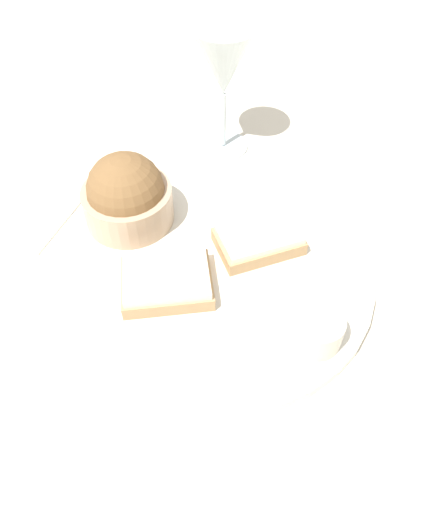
{
  "coord_description": "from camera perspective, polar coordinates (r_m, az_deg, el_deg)",
  "views": [
    {
      "loc": [
        -0.05,
        -0.37,
        0.46
      ],
      "look_at": [
        0.0,
        0.0,
        0.03
      ],
      "focal_mm": 35.0,
      "sensor_mm": 36.0,
      "label": 1
    }
  ],
  "objects": [
    {
      "name": "ground_plane",
      "position": [
        0.59,
        0.0,
        -2.16
      ],
      "size": [
        4.0,
        4.0,
        0.0
      ],
      "primitive_type": "plane",
      "color": "beige"
    },
    {
      "name": "napkin",
      "position": [
        0.71,
        -21.04,
        5.13
      ],
      "size": [
        0.16,
        0.17,
        0.01
      ],
      "color": "white",
      "rests_on": "ground_plane"
    },
    {
      "name": "salad_bowl",
      "position": [
        0.62,
        -10.53,
        6.74
      ],
      "size": [
        0.11,
        0.11,
        0.09
      ],
      "color": "tan",
      "rests_on": "dinner_plate"
    },
    {
      "name": "cheese_toast_far",
      "position": [
        0.59,
        4.51,
        1.91
      ],
      "size": [
        0.11,
        0.08,
        0.03
      ],
      "color": "tan",
      "rests_on": "dinner_plate"
    },
    {
      "name": "dinner_plate",
      "position": [
        0.59,
        0.0,
        -1.73
      ],
      "size": [
        0.36,
        0.36,
        0.01
      ],
      "color": "silver",
      "rests_on": "ground_plane"
    },
    {
      "name": "cheese_toast_near",
      "position": [
        0.55,
        -6.04,
        -2.89
      ],
      "size": [
        0.1,
        0.08,
        0.03
      ],
      "color": "tan",
      "rests_on": "dinner_plate"
    },
    {
      "name": "wine_glass",
      "position": [
        0.7,
        0.48,
        20.78
      ],
      "size": [
        0.08,
        0.08,
        0.18
      ],
      "color": "silver",
      "rests_on": "ground_plane"
    },
    {
      "name": "sauce_ramekin",
      "position": [
        0.52,
        11.1,
        -8.16
      ],
      "size": [
        0.05,
        0.05,
        0.04
      ],
      "color": "beige",
      "rests_on": "dinner_plate"
    }
  ]
}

